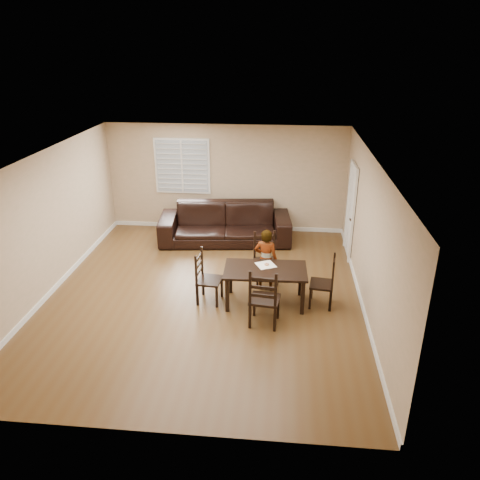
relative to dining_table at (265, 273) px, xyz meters
name	(u,v)px	position (x,y,z in m)	size (l,w,h in m)	color
ground	(205,294)	(-1.18, 0.19, -0.62)	(7.00, 7.00, 0.00)	brown
room	(205,204)	(-1.14, 0.37, 1.19)	(6.04, 7.04, 2.72)	tan
dining_table	(265,273)	(0.00, 0.00, 0.00)	(1.54, 0.90, 0.71)	black
chair_near	(265,258)	(-0.05, 0.97, -0.15)	(0.55, 0.53, 1.04)	black
chair_far	(263,302)	(0.01, -0.82, -0.12)	(0.55, 0.52, 1.10)	black
chair_left	(203,279)	(-1.16, -0.02, -0.16)	(0.47, 0.50, 1.02)	black
chair_right	(328,284)	(1.16, 0.02, -0.16)	(0.47, 0.50, 1.00)	black
child	(266,260)	(-0.02, 0.55, 0.01)	(0.46, 0.30, 1.27)	gray
napkin	(266,265)	(-0.01, 0.17, 0.09)	(0.32, 0.32, 0.00)	white
donut	(267,264)	(0.01, 0.17, 0.11)	(0.09, 0.09, 0.03)	#C88248
sofa	(225,223)	(-1.11, 2.85, -0.16)	(3.14, 1.23, 0.92)	black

